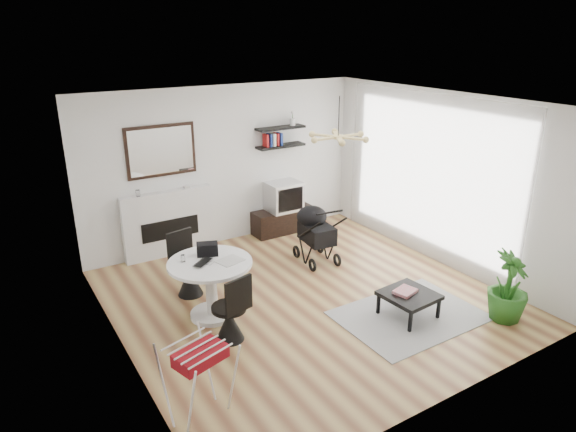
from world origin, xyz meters
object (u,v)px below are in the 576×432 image
tv_console (283,221)px  drying_rack (199,381)px  coffee_table (409,296)px  fireplace (168,216)px  potted_plant (508,287)px  crt_tv (283,196)px  dining_table (211,281)px  stroller (315,236)px

tv_console → drying_rack: drying_rack is taller
coffee_table → fireplace: bearing=118.8°
coffee_table → potted_plant: (1.02, -0.71, 0.16)m
fireplace → tv_console: (2.12, -0.14, -0.47)m
crt_tv → dining_table: size_ratio=0.56×
fireplace → potted_plant: (2.97, -4.25, -0.22)m
dining_table → potted_plant: bearing=-32.9°
coffee_table → dining_table: bearing=147.9°
fireplace → crt_tv: (2.12, -0.14, 0.01)m
coffee_table → potted_plant: size_ratio=0.73×
fireplace → coffee_table: 4.06m
tv_console → coffee_table: bearing=-92.9°
crt_tv → stroller: bearing=-98.7°
crt_tv → tv_console: bearing=27.0°
crt_tv → potted_plant: size_ratio=0.65×
tv_console → stroller: (-0.21, -1.32, 0.21)m
fireplace → dining_table: fireplace is taller
dining_table → potted_plant: size_ratio=1.16×
potted_plant → fireplace: bearing=125.0°
tv_console → drying_rack: 4.91m
crt_tv → coffee_table: (-0.17, -3.40, -0.40)m
fireplace → dining_table: 2.20m
fireplace → coffee_table: size_ratio=3.18×
crt_tv → dining_table: bearing=-138.8°
fireplace → potted_plant: bearing=-55.0°
drying_rack → tv_console: bearing=32.8°
tv_console → drying_rack: size_ratio=1.41×
coffee_table → potted_plant: bearing=-34.6°
tv_console → crt_tv: crt_tv is taller
fireplace → stroller: bearing=-37.3°
dining_table → drying_rack: bearing=-117.4°
crt_tv → stroller: 1.36m
crt_tv → potted_plant: 4.20m
crt_tv → potted_plant: bearing=-78.3°
stroller → tv_console: bearing=87.7°
tv_console → potted_plant: size_ratio=1.25×
drying_rack → stroller: size_ratio=0.83×
stroller → potted_plant: stroller is taller
dining_table → tv_console: bearing=41.1°
fireplace → tv_console: fireplace is taller
crt_tv → coffee_table: bearing=-92.8°
potted_plant → tv_console: bearing=101.7°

